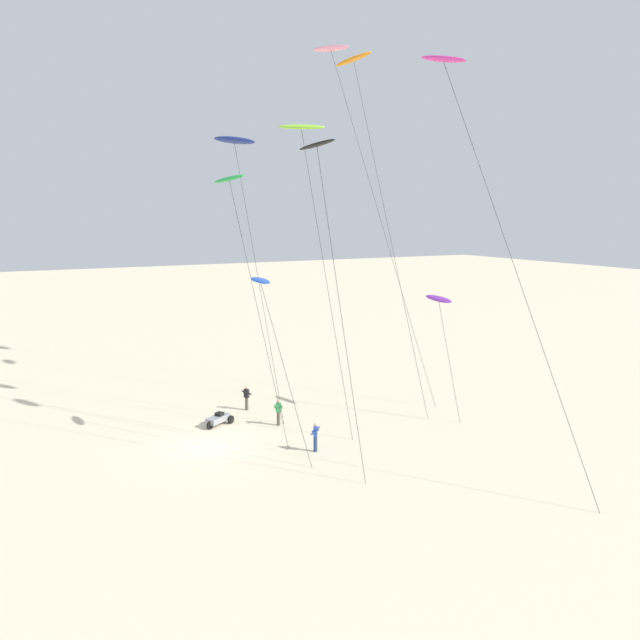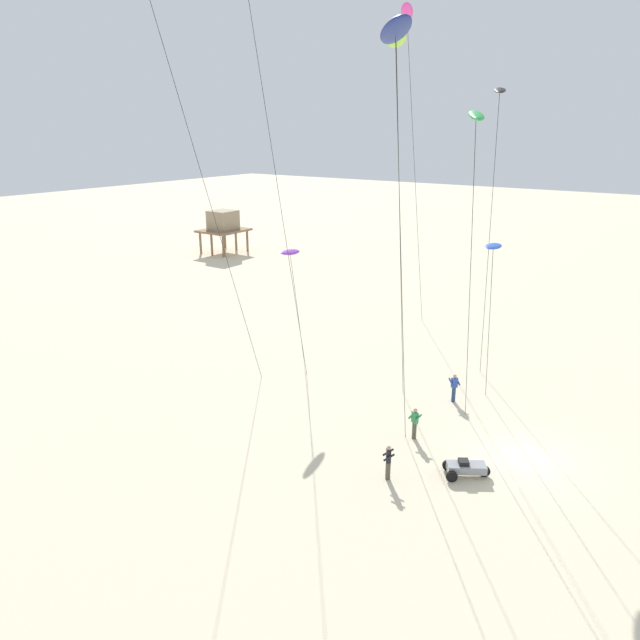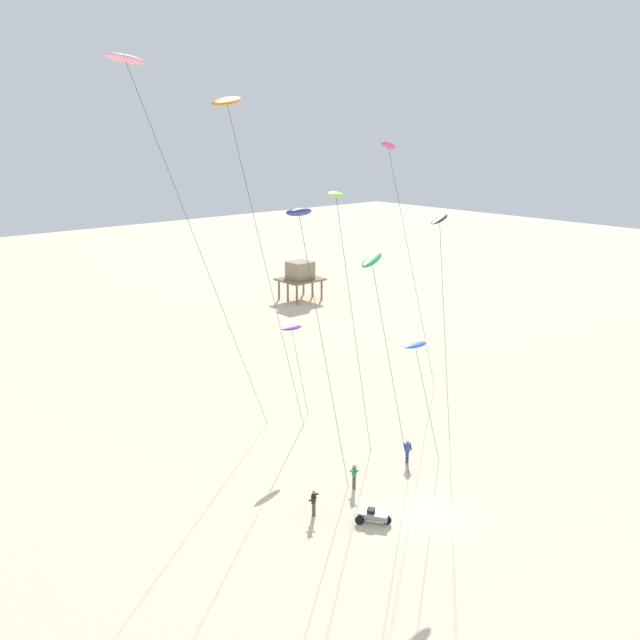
# 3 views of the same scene
# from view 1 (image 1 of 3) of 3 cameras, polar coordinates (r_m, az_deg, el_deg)

# --- Properties ---
(ground_plane) EXTENTS (260.00, 260.00, 0.00)m
(ground_plane) POSITION_cam_1_polar(r_m,az_deg,el_deg) (37.68, -10.18, -11.14)
(ground_plane) COLOR beige
(kite_pink) EXTENTS (12.31, 3.67, 25.92)m
(kite_pink) POSITION_cam_1_polar(r_m,az_deg,el_deg) (51.81, 1.07, 23.05)
(kite_pink) COLOR pink
(kite_pink) RESTS_ON ground
(kite_blue) EXTENTS (5.32, 1.44, 9.79)m
(kite_blue) POSITION_cam_1_polar(r_m,az_deg,el_deg) (35.16, -5.36, 3.39)
(kite_blue) COLOR blue
(kite_blue) RESTS_ON ground
(kite_lime) EXTENTS (6.06, 2.47, 18.73)m
(kite_lime) POSITION_cam_1_polar(r_m,az_deg,el_deg) (39.55, -1.66, 16.81)
(kite_lime) COLOR #8CD833
(kite_lime) RESTS_ON ground
(kite_purple) EXTENTS (3.10, 0.99, 8.13)m
(kite_purple) POSITION_cam_1_polar(r_m,az_deg,el_deg) (41.35, 10.68, 1.80)
(kite_purple) COLOR purple
(kite_purple) RESTS_ON ground
(kite_green) EXTENTS (6.61, 2.10, 15.64)m
(kite_green) POSITION_cam_1_polar(r_m,az_deg,el_deg) (38.75, -8.14, 12.27)
(kite_green) COLOR green
(kite_green) RESTS_ON ground
(kite_magenta) EXTENTS (10.61, 3.05, 21.36)m
(kite_magenta) POSITION_cam_1_polar(r_m,az_deg,el_deg) (34.86, 11.25, 21.66)
(kite_magenta) COLOR #D8339E
(kite_magenta) RESTS_ON ground
(kite_navy) EXTENTS (6.43, 2.68, 18.42)m
(kite_navy) POSITION_cam_1_polar(r_m,az_deg,el_deg) (42.94, -7.73, 15.69)
(kite_navy) COLOR navy
(kite_navy) RESTS_ON ground
(kite_orange) EXTENTS (8.60, 2.75, 24.10)m
(kite_orange) POSITION_cam_1_polar(r_m,az_deg,el_deg) (46.14, 3.11, 22.27)
(kite_orange) COLOR orange
(kite_orange) RESTS_ON ground
(kite_black) EXTENTS (4.82, 1.53, 16.88)m
(kite_black) POSITION_cam_1_polar(r_m,az_deg,el_deg) (32.40, -0.20, 15.04)
(kite_black) COLOR black
(kite_black) RESTS_ON ground
(kite_flyer_nearest) EXTENTS (0.72, 0.71, 1.67)m
(kite_flyer_nearest) POSITION_cam_1_polar(r_m,az_deg,el_deg) (43.57, -6.65, -6.95)
(kite_flyer_nearest) COLOR #4C4738
(kite_flyer_nearest) RESTS_ON ground
(kite_flyer_middle) EXTENTS (0.70, 0.71, 1.67)m
(kite_flyer_middle) POSITION_cam_1_polar(r_m,az_deg,el_deg) (40.33, -3.77, -8.26)
(kite_flyer_middle) COLOR #4C4738
(kite_flyer_middle) RESTS_ON ground
(kite_flyer_furthest) EXTENTS (0.72, 0.71, 1.67)m
(kite_flyer_furthest) POSITION_cam_1_polar(r_m,az_deg,el_deg) (36.01, -0.42, -10.46)
(kite_flyer_furthest) COLOR navy
(kite_flyer_furthest) RESTS_ON ground
(beach_buggy) EXTENTS (1.72, 2.03, 0.82)m
(beach_buggy) POSITION_cam_1_polar(r_m,az_deg,el_deg) (40.89, -9.14, -8.80)
(beach_buggy) COLOR gray
(beach_buggy) RESTS_ON ground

